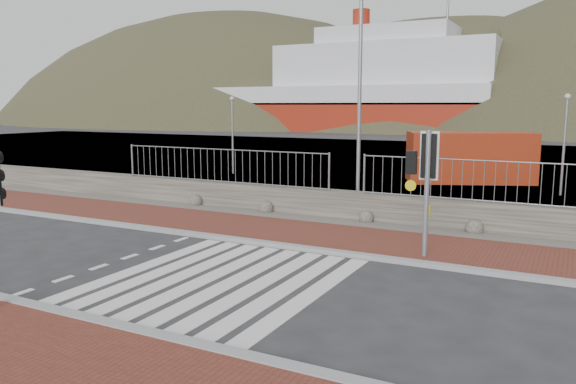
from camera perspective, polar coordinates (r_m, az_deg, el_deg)
The scene contains 16 objects.
ground at distance 12.10m, azimuth -6.86°, elevation -8.85°, with size 220.00×220.00×0.00m, color #28282B.
sidewalk_near at distance 8.72m, azimuth -26.52°, elevation -16.65°, with size 40.00×4.00×0.08m, color brown.
sidewalk_far at distance 15.87m, azimuth 2.34°, elevation -4.38°, with size 40.00×3.00×0.08m, color brown.
kerb_near at distance 9.90m, azimuth -16.93°, elevation -12.95°, with size 40.00×0.25×0.12m, color gray.
kerb_far at distance 14.56m, azimuth -0.18°, elevation -5.54°, with size 40.00×0.25×0.12m, color gray.
zebra_crossing at distance 12.10m, azimuth -6.86°, elevation -8.82°, with size 4.62×5.60×0.01m.
gravel_strip at distance 17.66m, azimuth 5.10°, elevation -3.08°, with size 40.00×1.50×0.06m, color #59544C.
stone_wall at distance 18.31m, azimuth 6.07°, elevation -1.33°, with size 40.00×0.60×0.90m, color #46413A.
railing at distance 17.98m, azimuth 5.97°, elevation 2.89°, with size 18.07×0.07×1.22m.
quay at distance 38.14m, azimuth 17.46°, elevation 2.89°, with size 120.00×40.00×0.50m, color #4C4C4F.
water at distance 72.79m, azimuth 22.35°, elevation 5.26°, with size 220.00×50.00×0.05m, color #3F4C54.
ferry at distance 83.47m, azimuth 5.57°, elevation 9.92°, with size 50.00×16.00×20.00m.
hills_backdrop at distance 101.00m, azimuth 26.75°, elevation -7.51°, with size 254.00×90.00×100.00m.
traffic_signal_far at distance 13.57m, azimuth 13.83°, elevation 2.52°, with size 0.74×0.28×3.08m.
streetlight at distance 18.71m, azimuth 7.63°, elevation 9.83°, with size 1.52×0.26×7.14m.
shipping_container at distance 28.33m, azimuth 17.97°, elevation 3.38°, with size 5.73×2.39×2.39m, color maroon.
Camera 1 is at (6.54, -9.50, 3.65)m, focal length 35.00 mm.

